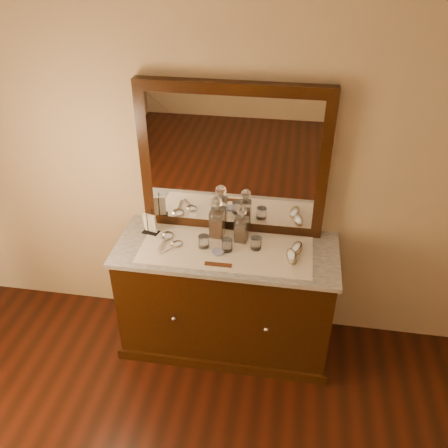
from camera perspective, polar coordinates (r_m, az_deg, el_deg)
The scene contains 18 objects.
dresser_cabinet at distance 3.31m, azimuth 0.28°, elevation -9.09°, with size 1.40×0.55×0.82m, color black.
dresser_plinth at distance 3.57m, azimuth 0.26°, elevation -13.48°, with size 1.46×0.59×0.08m, color black.
knob_left at distance 3.13m, azimuth -6.10°, elevation -11.37°, with size 0.04×0.04×0.04m, color silver.
knob_right at distance 3.05m, azimuth 5.13°, elevation -12.65°, with size 0.04×0.04×0.04m, color silver.
marble_top at distance 3.04m, azimuth 0.30°, elevation -3.16°, with size 1.44×0.59×0.03m, color silver.
mirror_frame at distance 2.98m, azimuth 1.07°, elevation 7.64°, with size 1.20×0.08×1.00m, color black.
mirror_glass at distance 2.95m, azimuth 0.97°, elevation 7.36°, with size 1.06×0.01×0.86m, color white.
lace_runner at distance 3.01m, azimuth 0.24°, elevation -3.12°, with size 1.10×0.45×0.00m, color silver.
pin_dish at distance 2.98m, azimuth -0.74°, elevation -3.42°, with size 0.08×0.08×0.01m, color white.
comb at distance 2.88m, azimuth -0.71°, elevation -4.95°, with size 0.17×0.03×0.01m, color brown.
napkin_rack at distance 3.17m, azimuth -8.95°, elevation -0.04°, with size 0.12×0.09×0.17m.
decanter_left at distance 3.08m, azimuth -0.85°, elevation 0.38°, with size 0.10×0.10×0.30m.
decanter_right at distance 3.04m, azimuth 2.13°, elevation -0.41°, with size 0.09×0.09×0.26m.
brush_near at distance 2.94m, azimuth 8.23°, elevation -3.93°, with size 0.09×0.16×0.04m.
brush_far at distance 3.02m, azimuth 8.82°, elevation -2.96°, with size 0.09×0.15×0.04m.
hand_mirror_outer at distance 3.13m, azimuth -7.06°, elevation -1.62°, with size 0.09×0.22×0.02m.
hand_mirror_inner at distance 3.05m, azimuth -6.04°, elevation -2.55°, with size 0.14×0.18×0.02m.
tumblers at distance 2.99m, azimuth 0.60°, elevation -2.34°, with size 0.41×0.12×0.08m.
Camera 1 is at (0.37, -0.46, 2.64)m, focal length 37.61 mm.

